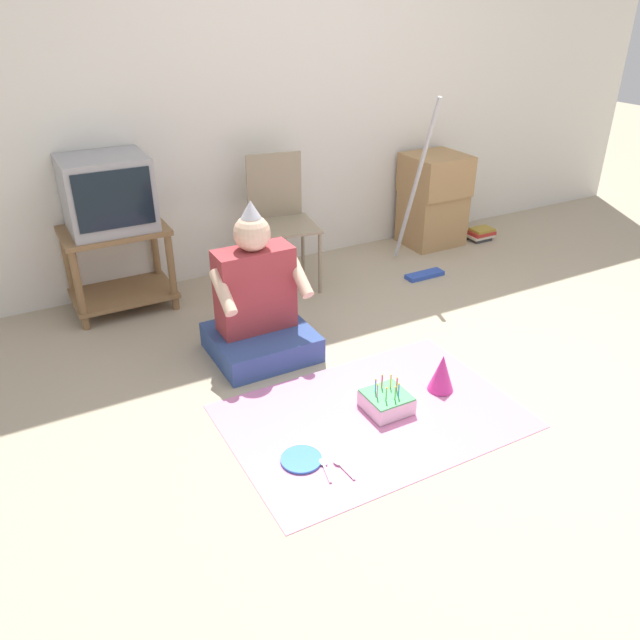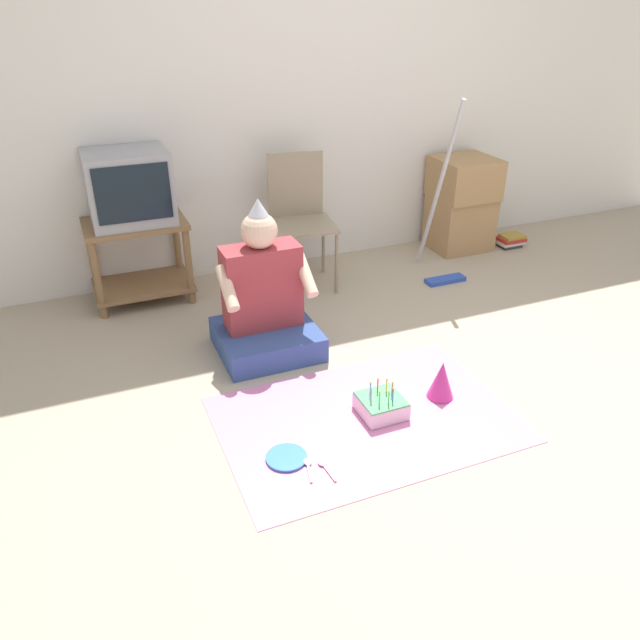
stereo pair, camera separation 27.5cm
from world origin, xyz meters
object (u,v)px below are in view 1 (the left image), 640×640
at_px(party_hat_blue, 442,373).
at_px(paper_plate, 301,459).
at_px(book_pile, 481,234).
at_px(cardboard_box_stack, 433,199).
at_px(dust_mop, 420,225).
at_px(person_seated, 258,308).
at_px(birthday_cake, 386,401).
at_px(tv, 107,193).
at_px(folding_chair, 279,213).

height_order(party_hat_blue, paper_plate, party_hat_blue).
xyz_separation_m(book_pile, party_hat_blue, (-1.58, -1.51, 0.05)).
bearing_deg(cardboard_box_stack, dust_mop, -136.47).
height_order(person_seated, birthday_cake, person_seated).
height_order(birthday_cake, party_hat_blue, party_hat_blue).
bearing_deg(tv, book_pile, -3.51).
xyz_separation_m(tv, folding_chair, (1.03, -0.12, -0.24)).
xyz_separation_m(folding_chair, book_pile, (1.72, -0.05, -0.44)).
xyz_separation_m(cardboard_box_stack, birthday_cake, (-1.53, -1.66, -0.30)).
bearing_deg(person_seated, book_pile, 18.26).
distance_m(folding_chair, birthday_cake, 1.64).
height_order(dust_mop, paper_plate, dust_mop).
bearing_deg(tv, party_hat_blue, -55.22).
distance_m(tv, dust_mop, 2.01).
bearing_deg(book_pile, person_seated, -161.74).
xyz_separation_m(person_seated, birthday_cake, (0.31, -0.78, -0.22)).
relative_size(birthday_cake, party_hat_blue, 1.04).
bearing_deg(folding_chair, party_hat_blue, -84.93).
bearing_deg(tv, birthday_cake, -63.72).
relative_size(tv, dust_mop, 0.40).
bearing_deg(tv, dust_mop, -12.72).
height_order(dust_mop, person_seated, dust_mop).
xyz_separation_m(tv, dust_mop, (1.93, -0.43, -0.38)).
bearing_deg(person_seated, tv, 120.17).
bearing_deg(birthday_cake, tv, 116.28).
xyz_separation_m(dust_mop, party_hat_blue, (-0.76, -1.24, -0.24)).
distance_m(cardboard_box_stack, person_seated, 2.03).
relative_size(book_pile, party_hat_blue, 1.04).
bearing_deg(dust_mop, cardboard_box_stack, 43.53).
bearing_deg(birthday_cake, paper_plate, -165.93).
distance_m(cardboard_box_stack, birthday_cake, 2.28).
xyz_separation_m(tv, birthday_cake, (0.83, -1.69, -0.68)).
height_order(tv, dust_mop, dust_mop).
relative_size(tv, book_pile, 2.37).
bearing_deg(folding_chair, book_pile, -1.53).
distance_m(folding_chair, person_seated, 0.95).
height_order(person_seated, party_hat_blue, person_seated).
distance_m(dust_mop, book_pile, 0.91).
bearing_deg(dust_mop, paper_plate, -139.41).
bearing_deg(birthday_cake, book_pile, 38.41).
xyz_separation_m(folding_chair, paper_plate, (-0.71, -1.69, -0.48)).
bearing_deg(cardboard_box_stack, birthday_cake, -132.56).
xyz_separation_m(cardboard_box_stack, paper_plate, (-2.04, -1.79, -0.34)).
distance_m(tv, party_hat_blue, 2.14).
bearing_deg(tv, paper_plate, -80.18).
height_order(folding_chair, book_pile, folding_chair).
bearing_deg(party_hat_blue, birthday_cake, -178.24).
xyz_separation_m(party_hat_blue, paper_plate, (-0.85, -0.14, -0.09)).
bearing_deg(book_pile, folding_chair, 178.47).
xyz_separation_m(person_seated, paper_plate, (-0.21, -0.91, -0.26)).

